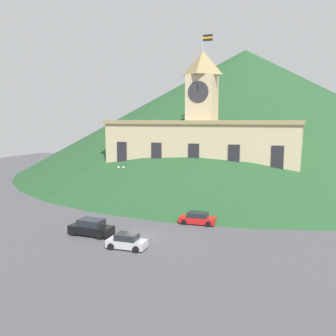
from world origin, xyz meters
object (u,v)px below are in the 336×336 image
Objects in this scene: street_lamp_far_right at (195,181)px; car_silver_hatch at (127,242)px; car_red_sedan at (198,218)px; street_lamp_right at (258,186)px; car_black_suv at (91,228)px; street_lamp_far_left at (121,175)px; pedestrian at (120,198)px.

street_lamp_far_right is 21.22m from car_silver_hatch.
street_lamp_right is at bearing -123.92° from car_red_sedan.
street_lamp_right is 24.30m from car_black_suv.
car_red_sedan is at bearing -120.10° from street_lamp_right.
street_lamp_far_right is 19.76m from car_black_suv.
street_lamp_far_left reaches higher than street_lamp_far_right.
car_silver_hatch is at bearing -60.50° from street_lamp_far_left.
street_lamp_far_left is 1.08× the size of street_lamp_far_right.
street_lamp_right is at bearing 0.00° from street_lamp_far_left.
car_red_sedan is 15.26m from pedestrian.
street_lamp_right is at bearing -128.95° from car_black_suv.
car_black_suv is at bearing -71.50° from street_lamp_far_left.
car_black_suv is (-6.20, -18.57, -2.70)m from street_lamp_far_right.
street_lamp_far_right reaches higher than car_silver_hatch.
street_lamp_far_right is 1.07× the size of car_red_sedan.
street_lamp_right reaches higher than car_black_suv.
street_lamp_far_right is 1.21× the size of car_silver_hatch.
street_lamp_far_left is 5.18m from pedestrian.
street_lamp_far_right reaches higher than car_red_sedan.
car_silver_hatch is (-0.52, -21.02, -2.84)m from street_lamp_far_right.
street_lamp_far_right reaches higher than pedestrian.
street_lamp_far_right is at bearing -107.63° from car_black_suv.
street_lamp_right is 1.03× the size of car_red_sedan.
car_silver_hatch is 2.43× the size of pedestrian.
car_silver_hatch is (11.89, -21.02, -3.08)m from street_lamp_far_left.
street_lamp_far_right is at bearing -74.68° from car_red_sedan.
car_red_sedan is (3.47, -9.99, -2.86)m from street_lamp_far_right.
pedestrian is (-13.97, 6.13, 0.22)m from car_red_sedan.
street_lamp_right is 2.83× the size of pedestrian.
car_red_sedan is (15.88, -9.99, -3.10)m from street_lamp_far_left.
street_lamp_far_left is at bearing -126.28° from pedestrian.
car_silver_hatch is at bearing 157.47° from car_black_suv.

